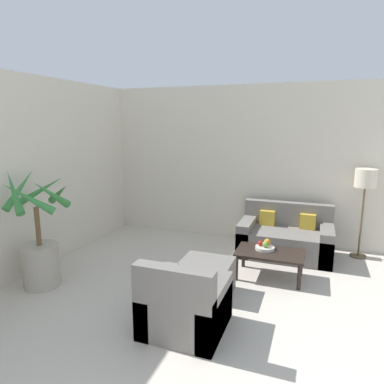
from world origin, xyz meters
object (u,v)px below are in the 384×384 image
(coffee_table, at_px, (270,255))
(apple_green, at_px, (265,244))
(floor_lamp, at_px, (365,184))
(orange_fruit, at_px, (267,242))
(sofa_loveseat, at_px, (285,238))
(fruit_bowl, at_px, (265,248))
(potted_palm, at_px, (40,247))
(armchair, at_px, (185,306))
(apple_red, at_px, (260,243))
(ottoman, at_px, (207,276))

(coffee_table, xyz_separation_m, apple_green, (-0.07, 0.03, 0.13))
(floor_lamp, xyz_separation_m, orange_fruit, (-1.27, -1.10, -0.71))
(sofa_loveseat, height_order, fruit_bowl, sofa_loveseat)
(potted_palm, relative_size, sofa_loveseat, 1.08)
(sofa_loveseat, xyz_separation_m, armchair, (-0.76, -2.44, -0.00))
(armchair, bearing_deg, floor_lamp, 55.91)
(orange_fruit, bearing_deg, potted_palm, -152.60)
(sofa_loveseat, bearing_deg, orange_fruit, -102.44)
(fruit_bowl, bearing_deg, apple_red, 168.73)
(potted_palm, xyz_separation_m, armchair, (2.07, -0.27, -0.25))
(armchair, bearing_deg, apple_green, 69.77)
(apple_red, height_order, apple_green, apple_green)
(floor_lamp, distance_m, apple_red, 1.92)
(fruit_bowl, height_order, apple_red, apple_red)
(sofa_loveseat, xyz_separation_m, floor_lamp, (1.09, 0.29, 0.90))
(apple_red, bearing_deg, potted_palm, -152.76)
(potted_palm, relative_size, ottoman, 2.46)
(sofa_loveseat, height_order, ottoman, sofa_loveseat)
(fruit_bowl, height_order, ottoman, ottoman)
(potted_palm, height_order, coffee_table, potted_palm)
(floor_lamp, relative_size, ottoman, 2.25)
(apple_green, height_order, ottoman, apple_green)
(sofa_loveseat, relative_size, orange_fruit, 15.64)
(fruit_bowl, relative_size, armchair, 0.33)
(floor_lamp, relative_size, apple_green, 16.87)
(floor_lamp, bearing_deg, potted_palm, -147.78)
(coffee_table, height_order, orange_fruit, orange_fruit)
(coffee_table, xyz_separation_m, apple_red, (-0.14, 0.07, 0.13))
(potted_palm, height_order, apple_green, potted_palm)
(fruit_bowl, xyz_separation_m, apple_green, (0.01, -0.03, 0.06))
(apple_green, bearing_deg, armchair, -110.23)
(armchair, bearing_deg, sofa_loveseat, 72.76)
(orange_fruit, bearing_deg, sofa_loveseat, 77.56)
(apple_green, xyz_separation_m, orange_fruit, (0.01, 0.09, 0.00))
(floor_lamp, relative_size, armchair, 1.77)
(armchair, bearing_deg, potted_palm, 172.60)
(floor_lamp, distance_m, ottoman, 2.85)
(fruit_bowl, bearing_deg, ottoman, -128.39)
(apple_red, xyz_separation_m, ottoman, (-0.53, -0.76, -0.24))
(fruit_bowl, height_order, apple_green, apple_green)
(sofa_loveseat, relative_size, apple_red, 20.31)
(coffee_table, xyz_separation_m, orange_fruit, (-0.06, 0.13, 0.14))
(coffee_table, xyz_separation_m, ottoman, (-0.67, -0.69, -0.11))
(potted_palm, xyz_separation_m, orange_fruit, (2.65, 1.37, -0.06))
(sofa_loveseat, relative_size, coffee_table, 1.58)
(apple_red, height_order, orange_fruit, orange_fruit)
(coffee_table, height_order, apple_green, apple_green)
(potted_palm, distance_m, armchair, 2.10)
(sofa_loveseat, height_order, apple_green, sofa_loveseat)
(apple_red, bearing_deg, orange_fruit, 31.81)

